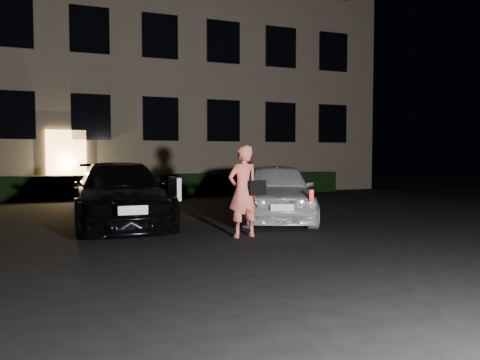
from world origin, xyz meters
name	(u,v)px	position (x,y,z in m)	size (l,w,h in m)	color
ground	(284,244)	(0.00, 0.00, 0.00)	(80.00, 80.00, 0.00)	black
building	(143,61)	(0.00, 14.99, 6.00)	(20.00, 8.11, 12.00)	#716050
hedge	(164,185)	(0.00, 10.50, 0.42)	(15.00, 0.70, 0.85)	black
sedan	(120,194)	(-2.44, 3.39, 0.70)	(2.13, 4.98, 1.41)	black
hatch	(276,191)	(1.20, 2.87, 0.70)	(3.08, 4.45, 1.41)	silver
man	(244,191)	(-0.39, 0.96, 0.89)	(0.78, 0.53, 1.77)	#FF6F5B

